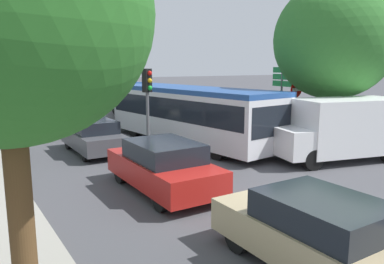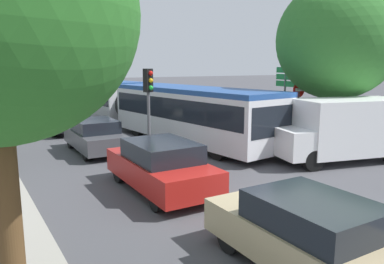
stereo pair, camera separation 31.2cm
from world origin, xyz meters
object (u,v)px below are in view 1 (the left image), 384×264
at_px(tree_right_near, 334,40).
at_px(queued_car_white, 41,109).
at_px(queued_car_tan, 319,234).
at_px(queued_car_black, 59,118).
at_px(tree_left_near, 4,14).
at_px(queued_car_red, 163,166).
at_px(queued_car_graphite, 93,136).
at_px(white_van, 343,128).
at_px(articulated_bus, 146,105).
at_px(traffic_light, 148,92).
at_px(city_bus_rear, 2,86).
at_px(queued_car_blue, 27,102).
at_px(direction_sign_post, 282,85).
at_px(no_entry_sign, 296,103).

bearing_deg(tree_right_near, queued_car_white, 119.46).
distance_m(queued_car_tan, queued_car_black, 16.61).
xyz_separation_m(queued_car_white, tree_left_near, (-4.42, -20.89, 3.43)).
bearing_deg(queued_car_red, queued_car_graphite, 2.11).
bearing_deg(queued_car_white, queued_car_tan, -178.83).
bearing_deg(white_van, tree_left_near, 30.12).
height_order(queued_car_red, tree_right_near, tree_right_near).
bearing_deg(articulated_bus, queued_car_graphite, -56.74).
bearing_deg(queued_car_red, articulated_bus, -22.18).
relative_size(articulated_bus, traffic_light, 5.10).
bearing_deg(city_bus_rear, tree_right_near, -163.49).
height_order(queued_car_graphite, tree_left_near, tree_left_near).
distance_m(queued_car_black, tree_left_near, 16.04).
relative_size(queued_car_tan, queued_car_blue, 0.96).
height_order(traffic_light, direction_sign_post, direction_sign_post).
bearing_deg(queued_car_blue, direction_sign_post, -152.60).
height_order(city_bus_rear, tree_right_near, tree_right_near).
distance_m(queued_car_blue, traffic_light, 18.70).
height_order(queued_car_red, queued_car_graphite, queued_car_red).
bearing_deg(queued_car_black, queued_car_red, -178.65).
height_order(queued_car_blue, tree_right_near, tree_right_near).
distance_m(traffic_light, direction_sign_post, 7.68).
xyz_separation_m(city_bus_rear, queued_car_white, (0.05, -18.63, -0.70)).
relative_size(queued_car_tan, traffic_light, 1.17).
relative_size(queued_car_white, direction_sign_post, 1.12).
relative_size(white_van, traffic_light, 1.57).
relative_size(queued_car_white, no_entry_sign, 1.43).
xyz_separation_m(queued_car_red, tree_right_near, (9.14, 1.41, 3.84)).
bearing_deg(white_van, queued_car_blue, -58.32).
bearing_deg(direction_sign_post, white_van, 74.98).
bearing_deg(tree_right_near, queued_car_red, -171.22).
distance_m(queued_car_black, direction_sign_post, 11.78).
bearing_deg(tree_right_near, white_van, -132.96).
xyz_separation_m(queued_car_tan, no_entry_sign, (7.97, 7.63, 1.18)).
xyz_separation_m(city_bus_rear, tree_right_near, (8.98, -34.43, 3.17)).
height_order(traffic_light, tree_left_near, tree_left_near).
distance_m(articulated_bus, queued_car_white, 9.10).
height_order(articulated_bus, queued_car_graphite, articulated_bus).
distance_m(traffic_light, no_entry_sign, 6.75).
height_order(queued_car_white, queued_car_blue, queued_car_blue).
xyz_separation_m(queued_car_graphite, traffic_light, (1.69, -1.62, 1.81)).
distance_m(queued_car_black, queued_car_blue, 11.24).
bearing_deg(queued_car_black, no_entry_sign, -136.50).
bearing_deg(queued_car_graphite, queued_car_black, 0.58).
distance_m(queued_car_blue, direction_sign_post, 20.41).
bearing_deg(queued_car_black, white_van, -147.32).
height_order(city_bus_rear, queued_car_white, city_bus_rear).
distance_m(white_van, tree_right_near, 4.29).
distance_m(articulated_bus, white_van, 10.09).
height_order(direction_sign_post, tree_left_near, tree_left_near).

